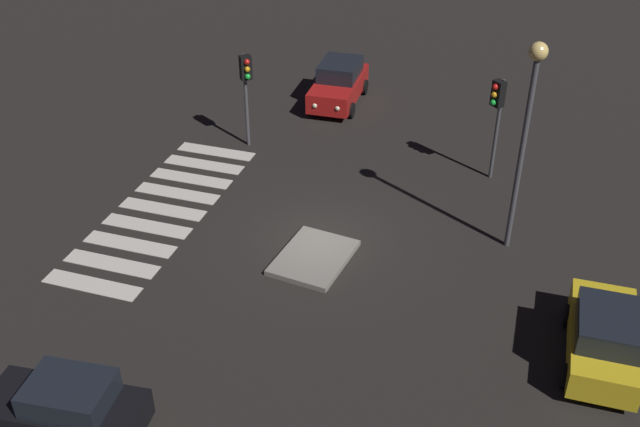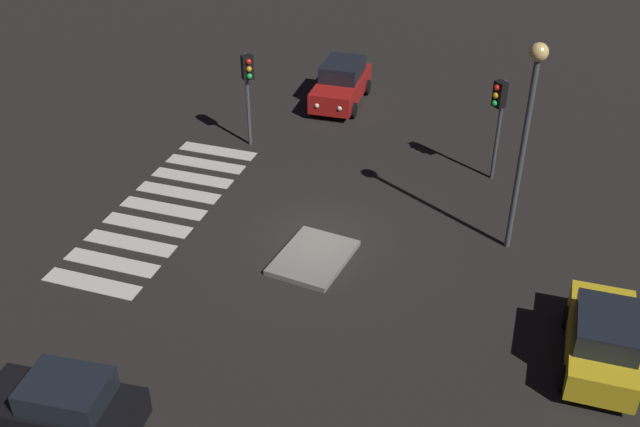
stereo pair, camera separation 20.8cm
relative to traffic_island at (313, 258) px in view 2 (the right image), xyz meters
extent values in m
plane|color=black|center=(-1.23, -0.19, -0.09)|extent=(80.00, 80.00, 0.00)
cube|color=gray|center=(0.00, 0.00, 0.00)|extent=(3.07, 2.45, 0.18)
cube|color=black|center=(8.55, -3.46, 0.57)|extent=(2.01, 3.97, 0.78)
cube|color=black|center=(8.52, -3.23, 1.28)|extent=(1.68, 2.10, 0.63)
cylinder|color=black|center=(7.86, -4.72, 0.22)|extent=(0.28, 0.63, 0.62)
cylinder|color=black|center=(7.63, -2.36, 0.22)|extent=(0.28, 0.63, 0.62)
sphere|color=#F2EABF|center=(8.28, -5.37, 0.57)|extent=(0.21, 0.21, 0.21)
cube|color=red|center=(-11.95, -2.76, 0.66)|extent=(4.41, 2.03, 0.89)
cube|color=black|center=(-12.21, -2.77, 1.46)|extent=(2.29, 1.78, 0.72)
cylinder|color=black|center=(-10.64, -1.79, 0.26)|extent=(0.71, 0.28, 0.70)
cylinder|color=black|center=(-10.57, -3.62, 0.26)|extent=(0.71, 0.28, 0.70)
cylinder|color=black|center=(-13.33, -1.90, 0.26)|extent=(0.71, 0.28, 0.70)
cylinder|color=black|center=(-13.26, -3.72, 0.26)|extent=(0.71, 0.28, 0.70)
sphere|color=#F2EABF|center=(-9.84, -2.16, 0.66)|extent=(0.23, 0.23, 0.23)
sphere|color=#F2EABF|center=(-9.80, -3.19, 0.66)|extent=(0.23, 0.23, 0.23)
cube|color=gold|center=(1.95, 8.81, 0.61)|extent=(4.06, 1.80, 0.82)
cube|color=black|center=(2.20, 8.82, 1.35)|extent=(2.09, 1.61, 0.67)
cylinder|color=black|center=(0.72, 7.94, 0.23)|extent=(0.65, 0.25, 0.65)
cylinder|color=black|center=(0.69, 9.64, 0.23)|extent=(0.65, 0.25, 0.65)
cylinder|color=black|center=(3.22, 7.99, 0.23)|extent=(0.65, 0.25, 0.65)
cylinder|color=black|center=(3.19, 9.68, 0.23)|extent=(0.65, 0.25, 0.65)
sphere|color=#F2EABF|center=(-0.01, 8.30, 0.61)|extent=(0.22, 0.22, 0.22)
sphere|color=#F2EABF|center=(-0.03, 9.25, 0.61)|extent=(0.22, 0.22, 0.22)
cylinder|color=#47474C|center=(-6.83, -5.11, 1.88)|extent=(0.14, 0.14, 3.93)
cube|color=black|center=(-6.70, -4.99, 3.36)|extent=(0.53, 0.54, 0.96)
sphere|color=red|center=(-6.55, -4.86, 3.66)|extent=(0.22, 0.22, 0.22)
sphere|color=orange|center=(-6.55, -4.86, 3.36)|extent=(0.22, 0.22, 0.22)
sphere|color=green|center=(-6.55, -4.86, 3.06)|extent=(0.22, 0.22, 0.22)
cylinder|color=#47474C|center=(-7.19, 4.78, 1.91)|extent=(0.14, 0.14, 4.00)
cube|color=black|center=(-7.05, 4.67, 3.43)|extent=(0.53, 0.54, 0.96)
sphere|color=red|center=(-6.90, 4.54, 3.73)|extent=(0.22, 0.22, 0.22)
sphere|color=orange|center=(-6.90, 4.54, 3.43)|extent=(0.22, 0.22, 0.22)
sphere|color=green|center=(-6.90, 4.54, 3.13)|extent=(0.22, 0.22, 0.22)
cylinder|color=#47474C|center=(-2.78, 5.87, 3.20)|extent=(0.18, 0.18, 6.58)
sphere|color=#F9D172|center=(-2.78, 5.87, 6.67)|extent=(0.56, 0.56, 0.56)
cube|color=silver|center=(-5.83, -6.13, -0.08)|extent=(0.70, 3.20, 0.02)
cube|color=silver|center=(-4.68, -6.13, -0.08)|extent=(0.70, 3.20, 0.02)
cube|color=silver|center=(-3.53, -6.13, -0.08)|extent=(0.70, 3.20, 0.02)
cube|color=silver|center=(-2.38, -6.13, -0.08)|extent=(0.70, 3.20, 0.02)
cube|color=silver|center=(-1.23, -6.13, -0.08)|extent=(0.70, 3.20, 0.02)
cube|color=silver|center=(-0.08, -6.13, -0.08)|extent=(0.70, 3.20, 0.02)
cube|color=silver|center=(1.07, -6.13, -0.08)|extent=(0.70, 3.20, 0.02)
cube|color=silver|center=(2.22, -6.13, -0.08)|extent=(0.70, 3.20, 0.02)
cube|color=silver|center=(3.37, -6.13, -0.08)|extent=(0.70, 3.20, 0.02)
camera|label=1|loc=(18.47, 6.17, 14.27)|focal=41.77mm
camera|label=2|loc=(18.40, 6.37, 14.27)|focal=41.77mm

